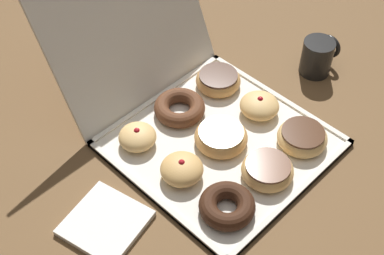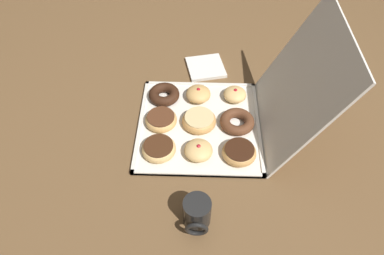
% 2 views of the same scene
% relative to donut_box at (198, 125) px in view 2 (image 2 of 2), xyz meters
% --- Properties ---
extents(ground_plane, '(3.00, 3.00, 0.00)m').
position_rel_donut_box_xyz_m(ground_plane, '(0.00, 0.00, -0.01)').
color(ground_plane, brown).
extents(donut_box, '(0.42, 0.42, 0.01)m').
position_rel_donut_box_xyz_m(donut_box, '(0.00, 0.00, 0.00)').
color(donut_box, silver).
rests_on(donut_box, ground).
extents(box_lid_open, '(0.42, 0.18, 0.40)m').
position_rel_donut_box_xyz_m(box_lid_open, '(0.00, 0.30, 0.20)').
color(box_lid_open, silver).
rests_on(box_lid_open, ground).
extents(chocolate_cake_ring_donut_0, '(0.11, 0.11, 0.04)m').
position_rel_donut_box_xyz_m(chocolate_cake_ring_donut_0, '(-0.13, -0.13, 0.02)').
color(chocolate_cake_ring_donut_0, '#381E11').
rests_on(chocolate_cake_ring_donut_0, donut_box).
extents(chocolate_frosted_donut_1, '(0.11, 0.11, 0.04)m').
position_rel_donut_box_xyz_m(chocolate_frosted_donut_1, '(0.00, -0.13, 0.02)').
color(chocolate_frosted_donut_1, tan).
rests_on(chocolate_frosted_donut_1, donut_box).
extents(chocolate_frosted_donut_2, '(0.11, 0.11, 0.04)m').
position_rel_donut_box_xyz_m(chocolate_frosted_donut_2, '(0.13, -0.13, 0.02)').
color(chocolate_frosted_donut_2, '#E5B770').
rests_on(chocolate_frosted_donut_2, donut_box).
extents(jelly_filled_donut_3, '(0.09, 0.09, 0.05)m').
position_rel_donut_box_xyz_m(jelly_filled_donut_3, '(-0.13, -0.01, 0.03)').
color(jelly_filled_donut_3, tan).
rests_on(jelly_filled_donut_3, donut_box).
extents(glazed_ring_donut_4, '(0.12, 0.12, 0.04)m').
position_rel_donut_box_xyz_m(glazed_ring_donut_4, '(-0.00, -0.00, 0.02)').
color(glazed_ring_donut_4, tan).
rests_on(glazed_ring_donut_4, donut_box).
extents(jelly_filled_donut_5, '(0.09, 0.09, 0.05)m').
position_rel_donut_box_xyz_m(jelly_filled_donut_5, '(0.13, -0.00, 0.03)').
color(jelly_filled_donut_5, '#E5B770').
rests_on(jelly_filled_donut_5, donut_box).
extents(jelly_filled_donut_6, '(0.08, 0.08, 0.05)m').
position_rel_donut_box_xyz_m(jelly_filled_donut_6, '(-0.13, 0.13, 0.03)').
color(jelly_filled_donut_6, '#E5B770').
rests_on(jelly_filled_donut_6, donut_box).
extents(chocolate_cake_ring_donut_7, '(0.12, 0.12, 0.04)m').
position_rel_donut_box_xyz_m(chocolate_cake_ring_donut_7, '(0.00, 0.13, 0.02)').
color(chocolate_cake_ring_donut_7, '#59331E').
rests_on(chocolate_cake_ring_donut_7, donut_box).
extents(chocolate_frosted_donut_8, '(0.11, 0.11, 0.04)m').
position_rel_donut_box_xyz_m(chocolate_frosted_donut_8, '(0.13, 0.13, 0.02)').
color(chocolate_frosted_donut_8, tan).
rests_on(chocolate_frosted_donut_8, donut_box).
extents(coffee_mug, '(0.10, 0.08, 0.09)m').
position_rel_donut_box_xyz_m(coffee_mug, '(0.36, -0.00, 0.04)').
color(coffee_mug, black).
rests_on(coffee_mug, ground).
extents(napkin_stack, '(0.17, 0.17, 0.01)m').
position_rel_donut_box_xyz_m(napkin_stack, '(-0.31, 0.02, 0.00)').
color(napkin_stack, white).
rests_on(napkin_stack, ground).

